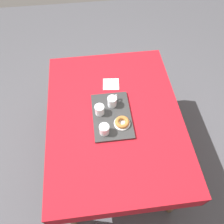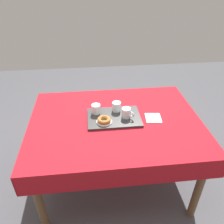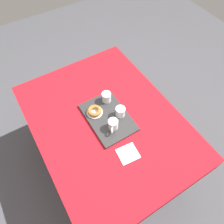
% 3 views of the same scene
% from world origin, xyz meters
% --- Properties ---
extents(ground_plane, '(6.00, 6.00, 0.00)m').
position_xyz_m(ground_plane, '(0.00, 0.00, 0.00)').
color(ground_plane, '#47474C').
extents(dining_table, '(1.43, 1.07, 0.76)m').
position_xyz_m(dining_table, '(0.00, 0.00, 0.68)').
color(dining_table, '#A8141E').
rests_on(dining_table, ground).
extents(serving_tray, '(0.44, 0.30, 0.02)m').
position_xyz_m(serving_tray, '(0.01, -0.02, 0.77)').
color(serving_tray, '#2D2D2D').
rests_on(serving_tray, dining_table).
extents(tea_mug_left, '(0.10, 0.09, 0.08)m').
position_xyz_m(tea_mug_left, '(-0.09, -0.01, 0.82)').
color(tea_mug_left, white).
rests_on(tea_mug_left, serving_tray).
extents(water_glass_near, '(0.08, 0.08, 0.08)m').
position_xyz_m(water_glass_near, '(-0.02, -0.11, 0.81)').
color(water_glass_near, white).
rests_on(water_glass_near, serving_tray).
extents(water_glass_far, '(0.08, 0.08, 0.08)m').
position_xyz_m(water_glass_far, '(0.15, -0.09, 0.81)').
color(water_glass_far, white).
rests_on(water_glass_far, serving_tray).
extents(donut_plate_left, '(0.13, 0.13, 0.01)m').
position_xyz_m(donut_plate_left, '(0.10, 0.05, 0.78)').
color(donut_plate_left, white).
rests_on(donut_plate_left, serving_tray).
extents(sugar_donut_left, '(0.11, 0.11, 0.03)m').
position_xyz_m(sugar_donut_left, '(0.10, 0.05, 0.80)').
color(sugar_donut_left, '#A3662D').
rests_on(sugar_donut_left, donut_plate_left).
extents(paper_napkin, '(0.14, 0.15, 0.01)m').
position_xyz_m(paper_napkin, '(-0.32, 0.01, 0.76)').
color(paper_napkin, white).
rests_on(paper_napkin, dining_table).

